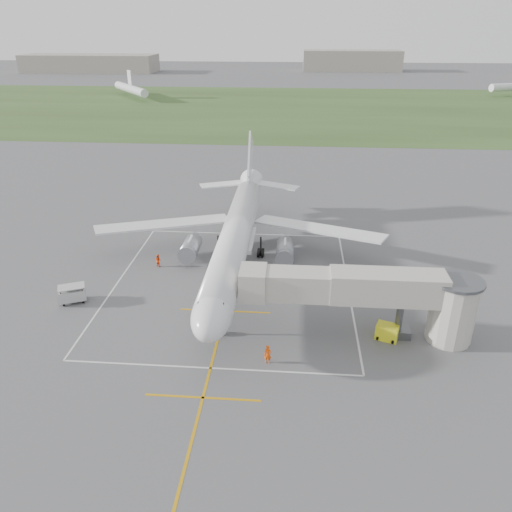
# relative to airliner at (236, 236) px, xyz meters

# --- Properties ---
(ground) EXTENTS (700.00, 700.00, 0.00)m
(ground) POSITION_rel_airliner_xyz_m (0.00, -0.75, -4.39)
(ground) COLOR #4F4F51
(ground) RESTS_ON ground
(grass_strip) EXTENTS (700.00, 120.00, 0.02)m
(grass_strip) POSITION_rel_airliner_xyz_m (0.00, 129.25, -4.38)
(grass_strip) COLOR #32481F
(grass_strip) RESTS_ON ground
(apron_markings) EXTENTS (28.20, 60.00, 0.01)m
(apron_markings) POSITION_rel_airliner_xyz_m (0.00, -6.57, -4.38)
(apron_markings) COLOR #C4890B
(apron_markings) RESTS_ON ground
(airliner) EXTENTS (38.93, 46.75, 13.52)m
(airliner) POSITION_rel_airliner_xyz_m (0.00, 0.00, 0.00)
(airliner) COLOR silver
(airliner) RESTS_ON ground
(jet_bridge) EXTENTS (23.40, 5.00, 7.20)m
(jet_bridge) POSITION_rel_airliner_xyz_m (15.72, -14.25, 0.35)
(jet_bridge) COLOR #AFAA9E
(jet_bridge) RESTS_ON ground
(gpu_unit) EXTENTS (2.51, 2.11, 1.62)m
(gpu_unit) POSITION_rel_airliner_xyz_m (16.91, -14.69, -3.60)
(gpu_unit) COLOR yellow
(gpu_unit) RESTS_ON ground
(baggage_cart) EXTENTS (3.32, 2.71, 2.00)m
(baggage_cart) POSITION_rel_airliner_xyz_m (-17.49, -10.14, -3.37)
(baggage_cart) COLOR #AFAFAF
(baggage_cart) RESTS_ON ground
(ramp_worker_nose) EXTENTS (0.72, 0.50, 1.88)m
(ramp_worker_nose) POSITION_rel_airliner_xyz_m (5.22, -19.53, -3.45)
(ramp_worker_nose) COLOR #FF4F08
(ramp_worker_nose) RESTS_ON ground
(ramp_worker_wing) EXTENTS (1.01, 0.95, 1.65)m
(ramp_worker_wing) POSITION_rel_airliner_xyz_m (-10.16, -0.42, -3.57)
(ramp_worker_wing) COLOR #F63A07
(ramp_worker_wing) RESTS_ON ground
(distant_hangars) EXTENTS (345.00, 49.00, 12.00)m
(distant_hangars) POSITION_rel_airliner_xyz_m (-16.15, 264.44, 0.78)
(distant_hangars) COLOR gray
(distant_hangars) RESTS_ON ground
(distant_aircraft) EXTENTS (189.17, 42.82, 8.85)m
(distant_aircraft) POSITION_rel_airliner_xyz_m (20.61, 161.45, -0.80)
(distant_aircraft) COLOR silver
(distant_aircraft) RESTS_ON ground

